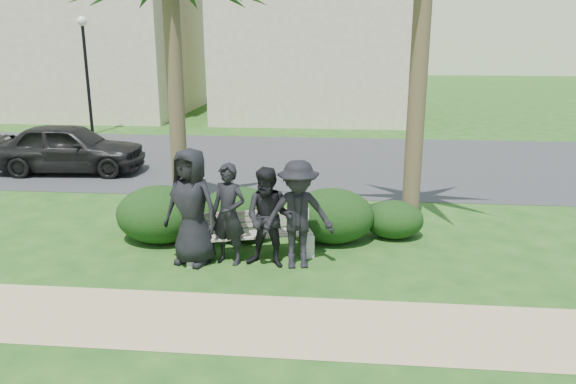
% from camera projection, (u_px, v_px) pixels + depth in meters
% --- Properties ---
extents(ground, '(160.00, 160.00, 0.00)m').
position_uv_depth(ground, '(309.00, 270.00, 9.00)').
color(ground, '#1A4A15').
rests_on(ground, ground).
extents(footpath, '(30.00, 1.60, 0.01)m').
position_uv_depth(footpath, '(300.00, 325.00, 7.28)').
color(footpath, tan).
rests_on(footpath, ground).
extents(asphalt_street, '(160.00, 8.00, 0.01)m').
position_uv_depth(asphalt_street, '(326.00, 162.00, 16.67)').
color(asphalt_street, '#2D2D30').
rests_on(asphalt_street, ground).
extents(stucco_bldg_left, '(10.40, 8.40, 7.30)m').
position_uv_depth(stucco_bldg_left, '(79.00, 34.00, 26.39)').
color(stucco_bldg_left, tan).
rests_on(stucco_bldg_left, ground).
extents(stucco_bldg_right, '(8.40, 8.40, 7.30)m').
position_uv_depth(stucco_bldg_right, '(312.00, 34.00, 25.35)').
color(stucco_bldg_right, tan).
rests_on(stucco_bldg_right, ground).
extents(street_lamp, '(0.36, 0.36, 4.29)m').
position_uv_depth(street_lamp, '(85.00, 54.00, 20.56)').
color(street_lamp, black).
rests_on(street_lamp, ground).
extents(park_bench, '(2.26, 1.08, 0.74)m').
position_uv_depth(park_bench, '(250.00, 238.00, 9.44)').
color(park_bench, gray).
rests_on(park_bench, ground).
extents(man_a, '(1.09, 0.89, 1.93)m').
position_uv_depth(man_a, '(191.00, 207.00, 9.04)').
color(man_a, black).
rests_on(man_a, ground).
extents(man_b, '(0.71, 0.58, 1.68)m').
position_uv_depth(man_b, '(229.00, 214.00, 9.08)').
color(man_b, black).
rests_on(man_b, ground).
extents(man_c, '(0.89, 0.75, 1.64)m').
position_uv_depth(man_c, '(269.00, 218.00, 8.94)').
color(man_c, black).
rests_on(man_c, ground).
extents(man_d, '(1.24, 0.85, 1.77)m').
position_uv_depth(man_d, '(298.00, 215.00, 8.89)').
color(man_d, black).
rests_on(man_d, ground).
extents(hedge_a, '(1.31, 1.08, 0.85)m').
position_uv_depth(hedge_a, '(154.00, 209.00, 10.74)').
color(hedge_a, black).
rests_on(hedge_a, ground).
extents(hedge_b, '(1.61, 1.33, 1.05)m').
position_uv_depth(hedge_b, '(161.00, 213.00, 10.18)').
color(hedge_b, black).
rests_on(hedge_b, ground).
extents(hedge_c, '(1.49, 1.23, 0.97)m').
position_uv_depth(hedge_c, '(239.00, 212.00, 10.35)').
color(hedge_c, black).
rests_on(hedge_c, ground).
extents(hedge_d, '(1.53, 1.27, 1.00)m').
position_uv_depth(hedge_d, '(332.00, 214.00, 10.17)').
color(hedge_d, black).
rests_on(hedge_d, ground).
extents(hedge_e, '(1.09, 0.90, 0.71)m').
position_uv_depth(hedge_e, '(394.00, 218.00, 10.39)').
color(hedge_e, black).
rests_on(hedge_e, ground).
extents(car_a, '(4.09, 1.89, 1.36)m').
position_uv_depth(car_a, '(69.00, 148.00, 15.19)').
color(car_a, black).
rests_on(car_a, ground).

